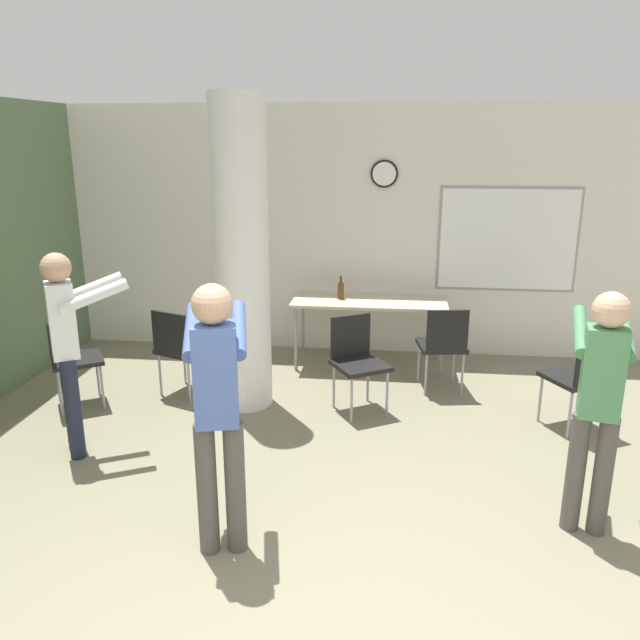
# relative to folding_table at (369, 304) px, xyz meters

# --- Properties ---
(wall_back) EXTENTS (8.00, 0.15, 2.80)m
(wall_back) POSITION_rel_folding_table_xyz_m (-0.02, 0.55, 0.71)
(wall_back) COLOR silver
(wall_back) RESTS_ON ground_plane
(support_pillar) EXTENTS (0.49, 0.49, 2.80)m
(support_pillar) POSITION_rel_folding_table_xyz_m (-1.11, -1.18, 0.71)
(support_pillar) COLOR white
(support_pillar) RESTS_ON ground_plane
(folding_table) EXTENTS (1.66, 0.67, 0.74)m
(folding_table) POSITION_rel_folding_table_xyz_m (0.00, 0.00, 0.00)
(folding_table) COLOR beige
(folding_table) RESTS_ON ground_plane
(bottle_on_table) EXTENTS (0.07, 0.07, 0.26)m
(bottle_on_table) POSITION_rel_folding_table_xyz_m (-0.31, 0.01, 0.15)
(bottle_on_table) COLOR #4C3319
(bottle_on_table) RESTS_ON folding_table
(chair_table_front) EXTENTS (0.60, 0.60, 0.87)m
(chair_table_front) POSITION_rel_folding_table_xyz_m (-0.06, -1.20, -0.18)
(chair_table_front) COLOR black
(chair_table_front) RESTS_ON ground_plane
(chair_by_left_wall) EXTENTS (0.61, 0.61, 0.87)m
(chair_by_left_wall) POSITION_rel_folding_table_xyz_m (-2.71, -1.45, -0.18)
(chair_by_left_wall) COLOR black
(chair_by_left_wall) RESTS_ON ground_plane
(chair_near_pillar) EXTENTS (0.57, 0.57, 0.87)m
(chair_near_pillar) POSITION_rel_folding_table_xyz_m (-1.77, -1.07, -0.18)
(chair_near_pillar) COLOR black
(chair_near_pillar) RESTS_ON ground_plane
(chair_table_right) EXTENTS (0.50, 0.50, 0.87)m
(chair_table_right) POSITION_rel_folding_table_xyz_m (0.75, -0.67, -0.18)
(chair_table_right) COLOR black
(chair_table_right) RESTS_ON ground_plane
(chair_mid_room) EXTENTS (0.60, 0.60, 0.87)m
(chair_mid_room) POSITION_rel_folding_table_xyz_m (1.85, -1.42, -0.18)
(chair_mid_room) COLOR black
(chair_mid_room) RESTS_ON ground_plane
(person_playing_side) EXTENTS (0.43, 0.65, 1.58)m
(person_playing_side) POSITION_rel_folding_table_xyz_m (1.51, -2.88, 0.24)
(person_playing_side) COLOR #514C47
(person_playing_side) RESTS_ON ground_plane
(person_playing_front) EXTENTS (0.47, 0.66, 1.67)m
(person_playing_front) POSITION_rel_folding_table_xyz_m (-0.74, -3.34, 0.29)
(person_playing_front) COLOR #514C47
(person_playing_front) RESTS_ON ground_plane
(person_watching_back) EXTENTS (0.65, 0.57, 1.62)m
(person_watching_back) POSITION_rel_folding_table_xyz_m (-2.20, -2.30, 0.26)
(person_watching_back) COLOR #1E2338
(person_watching_back) RESTS_ON ground_plane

